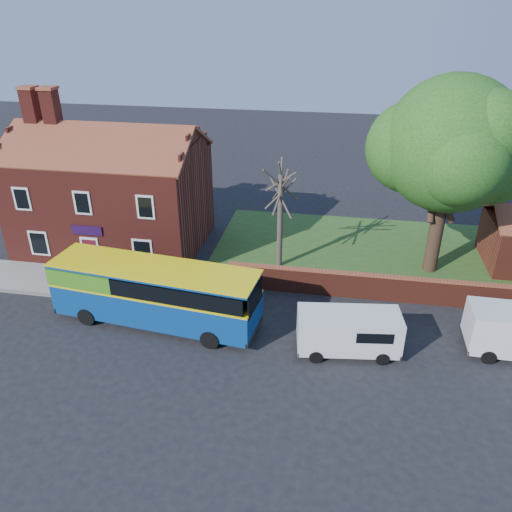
# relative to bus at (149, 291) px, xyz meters

# --- Properties ---
(ground) EXTENTS (120.00, 120.00, 0.00)m
(ground) POSITION_rel_bus_xyz_m (1.24, -2.68, -1.90)
(ground) COLOR black
(ground) RESTS_ON ground
(pavement) EXTENTS (18.00, 3.50, 0.12)m
(pavement) POSITION_rel_bus_xyz_m (-5.76, 3.07, -1.84)
(pavement) COLOR gray
(pavement) RESTS_ON ground
(kerb) EXTENTS (18.00, 0.15, 0.14)m
(kerb) POSITION_rel_bus_xyz_m (-5.76, 1.32, -1.83)
(kerb) COLOR slate
(kerb) RESTS_ON ground
(grass_strip) EXTENTS (26.00, 12.00, 0.04)m
(grass_strip) POSITION_rel_bus_xyz_m (14.24, 10.32, -1.88)
(grass_strip) COLOR #426B28
(grass_strip) RESTS_ON ground
(shop_building) EXTENTS (12.30, 8.13, 10.50)m
(shop_building) POSITION_rel_bus_xyz_m (-5.78, 8.82, 1.51)
(shop_building) COLOR maroon
(shop_building) RESTS_ON ground
(boundary_wall) EXTENTS (22.00, 0.38, 1.60)m
(boundary_wall) POSITION_rel_bus_xyz_m (14.24, 4.32, -1.09)
(boundary_wall) COLOR maroon
(boundary_wall) RESTS_ON ground
(bus) EXTENTS (11.28, 4.06, 3.36)m
(bus) POSITION_rel_bus_xyz_m (0.00, 0.00, 0.00)
(bus) COLOR navy
(bus) RESTS_ON ground
(van_near) EXTENTS (5.16, 2.58, 2.18)m
(van_near) POSITION_rel_bus_xyz_m (10.44, -0.85, -0.69)
(van_near) COLOR white
(van_near) RESTS_ON ground
(large_tree) EXTENTS (9.92, 7.85, 12.09)m
(large_tree) POSITION_rel_bus_xyz_m (15.67, 8.72, 6.02)
(large_tree) COLOR black
(large_tree) RESTS_ON ground
(bare_tree) EXTENTS (2.54, 3.03, 6.77)m
(bare_tree) POSITION_rel_bus_xyz_m (5.96, 7.38, 1.57)
(bare_tree) COLOR #4C4238
(bare_tree) RESTS_ON ground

